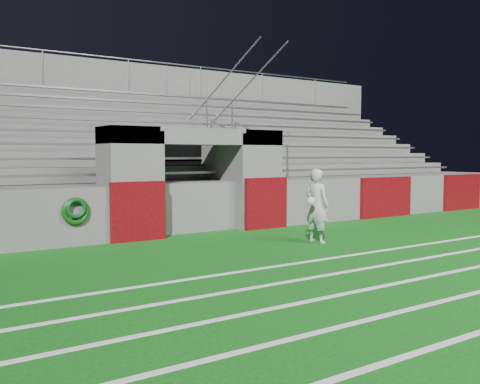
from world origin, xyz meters
TOP-DOWN VIEW (x-y plane):
  - ground at (0.00, 0.00)m, footprint 90.00×90.00m
  - stadium_structure at (0.00, 7.97)m, footprint 26.00×8.48m
  - goalkeeper_with_ball at (1.38, 0.51)m, footprint 0.71×0.66m
  - hose_coil at (-3.21, 2.94)m, footprint 0.59×0.15m

SIDE VIEW (x-z plane):
  - ground at x=0.00m, z-range 0.00..0.00m
  - hose_coil at x=-3.21m, z-range 0.48..1.08m
  - goalkeeper_with_ball at x=1.38m, z-range 0.00..1.65m
  - stadium_structure at x=0.00m, z-range -1.22..4.20m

